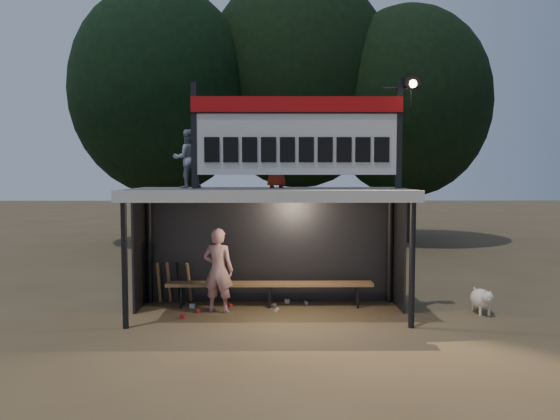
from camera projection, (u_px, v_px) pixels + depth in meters
name	position (u px, v px, depth m)	size (l,w,h in m)	color
ground	(269.00, 314.00, 10.06)	(80.00, 80.00, 0.00)	brown
player	(218.00, 270.00, 10.17)	(0.58, 0.38, 1.58)	silver
child_a	(187.00, 159.00, 10.05)	(0.52, 0.41, 1.08)	gray
child_b	(276.00, 163.00, 10.16)	(0.45, 0.30, 0.93)	maroon
dugout_shelter	(269.00, 213.00, 10.18)	(5.10, 2.08, 2.32)	#414144
scoreboard_assembly	(300.00, 133.00, 9.82)	(4.10, 0.27, 1.99)	black
bench	(270.00, 285.00, 10.58)	(4.00, 0.35, 0.48)	olive
tree_left	(161.00, 91.00, 19.62)	(6.46, 6.46, 9.27)	black
tree_mid	(298.00, 80.00, 21.11)	(7.22, 7.22, 10.36)	black
tree_right	(407.00, 103.00, 20.21)	(6.08, 6.08, 8.72)	#2E1F14
dog	(482.00, 299.00, 10.08)	(0.36, 0.81, 0.49)	white
bats	(174.00, 282.00, 10.84)	(0.69, 0.36, 0.84)	olive
litter	(243.00, 307.00, 10.44)	(2.35, 1.22, 0.08)	#A3241B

